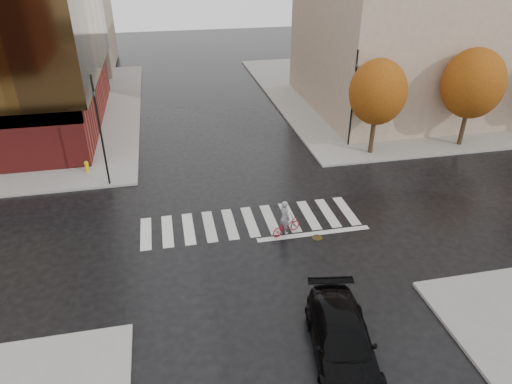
% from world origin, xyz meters
% --- Properties ---
extents(ground, '(120.00, 120.00, 0.00)m').
position_xyz_m(ground, '(0.00, 0.00, 0.00)').
color(ground, black).
rests_on(ground, ground).
extents(sidewalk_ne, '(30.00, 30.00, 0.15)m').
position_xyz_m(sidewalk_ne, '(21.00, 21.00, 0.07)').
color(sidewalk_ne, gray).
rests_on(sidewalk_ne, ground).
extents(crosswalk, '(12.00, 3.00, 0.01)m').
position_xyz_m(crosswalk, '(0.00, 0.50, 0.01)').
color(crosswalk, silver).
rests_on(crosswalk, ground).
extents(tree_ne_a, '(3.80, 3.80, 6.50)m').
position_xyz_m(tree_ne_a, '(10.00, 7.40, 4.46)').
color(tree_ne_a, black).
rests_on(tree_ne_a, sidewalk_ne).
extents(tree_ne_b, '(4.20, 4.20, 6.89)m').
position_xyz_m(tree_ne_b, '(17.00, 7.40, 4.62)').
color(tree_ne_b, black).
rests_on(tree_ne_b, sidewalk_ne).
extents(sedan, '(3.00, 5.61, 1.55)m').
position_xyz_m(sedan, '(1.48, -9.02, 0.77)').
color(sedan, black).
rests_on(sedan, ground).
extents(cyclist, '(1.80, 1.22, 1.94)m').
position_xyz_m(cyclist, '(1.56, -0.97, 0.66)').
color(cyclist, maroon).
rests_on(cyclist, ground).
extents(traffic_light_nw, '(0.20, 0.18, 6.72)m').
position_xyz_m(traffic_light_nw, '(-7.67, 6.30, 3.92)').
color(traffic_light_nw, black).
rests_on(traffic_light_nw, sidewalk_nw).
extents(traffic_light_ne, '(0.15, 0.17, 6.77)m').
position_xyz_m(traffic_light_ne, '(9.00, 9.00, 3.95)').
color(traffic_light_ne, black).
rests_on(traffic_light_ne, sidewalk_ne).
extents(fire_hydrant, '(0.27, 0.27, 0.76)m').
position_xyz_m(fire_hydrant, '(-9.16, 8.26, 0.57)').
color(fire_hydrant, gold).
rests_on(fire_hydrant, sidewalk_nw).
extents(manhole, '(0.68, 0.68, 0.01)m').
position_xyz_m(manhole, '(3.06, -1.67, 0.01)').
color(manhole, '#453C18').
rests_on(manhole, ground).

